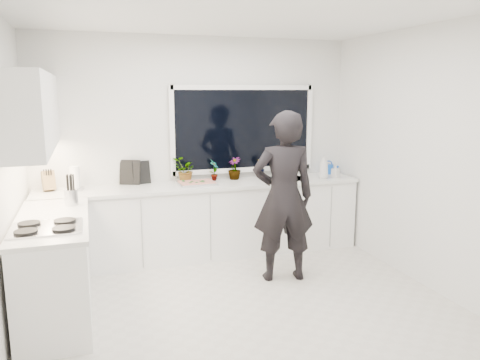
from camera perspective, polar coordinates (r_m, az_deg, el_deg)
name	(u,v)px	position (r m, az deg, el deg)	size (l,w,h in m)	color
floor	(241,305)	(4.70, 0.13, -15.03)	(4.00, 3.50, 0.02)	beige
wall_back	(198,146)	(5.96, -5.19, 4.16)	(4.00, 0.02, 2.70)	white
wall_right	(423,158)	(5.26, 21.42, 2.57)	(0.02, 3.50, 2.70)	white
ceiling	(241,11)	(4.28, 0.15, 19.86)	(4.00, 3.50, 0.02)	white
window	(243,129)	(6.07, 0.41, 6.22)	(1.80, 0.02, 1.00)	black
base_cabinets_back	(205,222)	(5.84, -4.35, -5.07)	(3.92, 0.58, 0.88)	white
base_cabinets_left	(56,269)	(4.66, -21.56, -10.03)	(0.58, 1.60, 0.88)	white
countertop_back	(204,185)	(5.73, -4.39, -0.67)	(3.94, 0.62, 0.04)	silver
countertop_left	(52,220)	(4.52, -21.96, -4.56)	(0.62, 1.60, 0.04)	silver
upper_cabinets	(32,112)	(4.74, -23.98, 7.63)	(0.34, 2.10, 0.70)	white
sink	(283,183)	(6.07, 5.26, -0.31)	(0.58, 0.42, 0.14)	silver
faucet	(277,168)	(6.22, 4.56, 1.47)	(0.03, 0.03, 0.22)	silver
stovetop	(46,227)	(4.18, -22.56, -5.34)	(0.56, 0.48, 0.03)	black
person	(283,197)	(5.03, 5.31, -2.06)	(0.67, 0.44, 1.84)	black
pizza_tray	(197,183)	(5.68, -5.31, -0.42)	(0.45, 0.33, 0.03)	silver
pizza	(197,182)	(5.67, -5.31, -0.25)	(0.41, 0.29, 0.01)	red
watering_can	(328,169)	(6.51, 10.71, 1.33)	(0.14, 0.14, 0.13)	#134CB7
paper_towel_roll	(75,179)	(5.65, -19.46, 0.13)	(0.11, 0.11, 0.26)	white
knife_block	(49,181)	(5.71, -22.30, -0.16)	(0.13, 0.10, 0.22)	#A26C4B
utensil_crock	(71,197)	(4.93, -19.88, -1.99)	(0.13, 0.13, 0.16)	silver
picture_frame_large	(141,172)	(5.82, -11.96, 0.91)	(0.22, 0.02, 0.28)	black
picture_frame_small	(130,172)	(5.80, -13.27, 0.93)	(0.25, 0.02, 0.30)	black
herb_plants	(208,169)	(5.88, -3.92, 1.29)	(1.27, 0.30, 0.31)	#26662D
soap_bottles	(326,168)	(6.14, 10.45, 1.50)	(0.31, 0.15, 0.31)	#D8BF66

